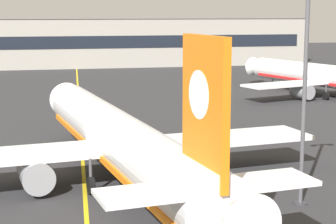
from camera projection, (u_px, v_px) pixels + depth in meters
The scene contains 6 objects.
taxiway_centreline at pixel (81, 142), 58.36m from camera, with size 0.30×180.00×0.01m, color yellow.
airliner_foreground at pixel (119, 140), 43.75m from camera, with size 32.35×41.46×11.65m.
airliner_background at pixel (330, 77), 88.34m from camera, with size 29.06×36.81×10.58m.
apron_lamp_post at pixel (304, 94), 38.37m from camera, with size 2.24×0.90×14.29m.
safety_cone_by_nose_gear at pixel (99, 137), 59.63m from camera, with size 0.44×0.44×0.55m.
terminal_building at pixel (34, 42), 135.61m from camera, with size 130.29×12.40×11.53m.
Camera 1 is at (-4.01, -27.54, 12.74)m, focal length 63.11 mm.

